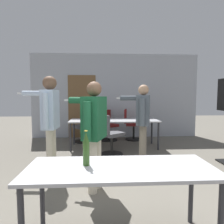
% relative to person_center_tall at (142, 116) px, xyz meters
% --- Properties ---
extents(back_wall, '(5.49, 0.12, 2.75)m').
position_rel_person_center_tall_xyz_m(back_wall, '(-0.42, 2.56, 0.40)').
color(back_wall, '#A3A8B2').
rests_on(back_wall, ground_plane).
extents(conference_table_near, '(1.71, 0.67, 0.74)m').
position_rel_person_center_tall_xyz_m(conference_table_near, '(-0.68, -2.31, -0.30)').
color(conference_table_near, '#A8A8AD').
rests_on(conference_table_near, ground_plane).
extents(conference_table_far, '(2.34, 0.79, 0.74)m').
position_rel_person_center_tall_xyz_m(conference_table_far, '(-0.52, 1.20, -0.28)').
color(conference_table_far, '#A8A8AD').
rests_on(conference_table_far, ground_plane).
extents(person_center_tall, '(0.71, 0.80, 1.61)m').
position_rel_person_center_tall_xyz_m(person_center_tall, '(0.00, 0.00, 0.00)').
color(person_center_tall, slate).
rests_on(person_center_tall, ground_plane).
extents(person_far_watching, '(0.69, 0.78, 1.59)m').
position_rel_person_center_tall_xyz_m(person_far_watching, '(-0.97, -1.23, -0.01)').
color(person_far_watching, beige).
rests_on(person_far_watching, ground_plane).
extents(person_near_casual, '(0.76, 0.60, 1.71)m').
position_rel_person_center_tall_xyz_m(person_near_casual, '(-1.73, -0.69, 0.09)').
color(person_near_casual, beige).
rests_on(person_near_casual, ground_plane).
extents(office_chair_side_rolled, '(0.59, 0.53, 0.96)m').
position_rel_person_center_tall_xyz_m(office_chair_side_rolled, '(0.08, 2.08, -0.51)').
color(office_chair_side_rolled, black).
rests_on(office_chair_side_rolled, ground_plane).
extents(office_chair_far_left, '(0.69, 0.67, 0.92)m').
position_rel_person_center_tall_xyz_m(office_chair_far_left, '(-1.36, 1.92, -0.53)').
color(office_chair_far_left, black).
rests_on(office_chair_far_left, ground_plane).
extents(office_chair_far_right, '(0.65, 0.68, 0.94)m').
position_rel_person_center_tall_xyz_m(office_chair_far_right, '(-0.66, 2.08, -0.52)').
color(office_chair_far_right, black).
rests_on(office_chair_far_right, ground_plane).
extents(office_chair_mid_tucked, '(0.69, 0.67, 0.96)m').
position_rel_person_center_tall_xyz_m(office_chair_mid_tucked, '(-0.67, 0.47, -0.51)').
color(office_chair_mid_tucked, black).
rests_on(office_chair_mid_tucked, ground_plane).
extents(beer_bottle, '(0.06, 0.06, 0.33)m').
position_rel_person_center_tall_xyz_m(beer_bottle, '(-1.00, -2.26, -0.07)').
color(beer_bottle, '#2D511E').
rests_on(beer_bottle, conference_table_near).
extents(drink_cup, '(0.07, 0.07, 0.09)m').
position_rel_person_center_tall_xyz_m(drink_cup, '(-0.98, 1.35, -0.18)').
color(drink_cup, '#2866A3').
rests_on(drink_cup, conference_table_far).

